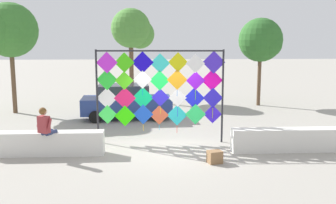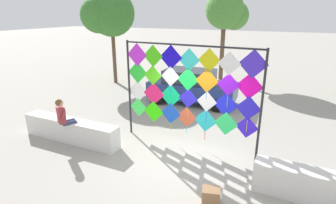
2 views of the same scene
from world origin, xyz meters
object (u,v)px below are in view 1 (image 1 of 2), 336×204
object	(u,v)px
seated_vendor	(47,128)
cardboard_box_large	(215,157)
parked_car	(126,101)
tree_broadleaf	(7,32)
kite_display_rack	(160,87)
tree_palm_like	(262,41)
tree_far_right	(133,31)

from	to	relation	value
seated_vendor	cardboard_box_large	xyz separation A→B (m)	(5.06, -0.82, -0.77)
parked_car	tree_broadleaf	distance (m)	6.69
parked_car	seated_vendor	bearing A→B (deg)	-109.55
parked_car	cardboard_box_large	distance (m)	7.36
kite_display_rack	tree_broadleaf	xyz separation A→B (m)	(-7.12, 5.72, 2.02)
tree_broadleaf	seated_vendor	bearing A→B (deg)	-63.84
tree_palm_like	parked_car	bearing A→B (deg)	-156.38
tree_palm_like	kite_display_rack	bearing A→B (deg)	-127.96
seated_vendor	parked_car	size ratio (longest dim) A/B	0.38
kite_display_rack	cardboard_box_large	size ratio (longest dim) A/B	11.19
tree_far_right	kite_display_rack	bearing A→B (deg)	-82.69
kite_display_rack	seated_vendor	distance (m)	4.01
seated_vendor	tree_palm_like	world-z (taller)	tree_palm_like
kite_display_rack	cardboard_box_large	distance (m)	3.39
seated_vendor	tree_far_right	distance (m)	11.96
kite_display_rack	seated_vendor	xyz separation A→B (m)	(-3.52, -1.62, -1.03)
seated_vendor	kite_display_rack	bearing A→B (deg)	24.66
cardboard_box_large	tree_broadleaf	size ratio (longest dim) A/B	0.07
cardboard_box_large	tree_far_right	distance (m)	13.04
seated_vendor	tree_broadleaf	distance (m)	8.72
seated_vendor	tree_broadleaf	xyz separation A→B (m)	(-3.60, 7.33, 3.05)
tree_far_right	seated_vendor	bearing A→B (deg)	-101.40
cardboard_box_large	kite_display_rack	bearing A→B (deg)	122.34
kite_display_rack	tree_broadleaf	distance (m)	9.35
tree_far_right	tree_broadleaf	bearing A→B (deg)	-146.02
cardboard_box_large	seated_vendor	bearing A→B (deg)	170.84
parked_car	tree_broadleaf	xyz separation A→B (m)	(-5.70, 1.44, 3.20)
tree_broadleaf	tree_palm_like	bearing A→B (deg)	7.60
seated_vendor	cardboard_box_large	size ratio (longest dim) A/B	3.98
seated_vendor	tree_far_right	bearing A→B (deg)	78.60
parked_car	tree_palm_like	xyz separation A→B (m)	(7.23, 3.16, 2.75)
parked_car	tree_broadleaf	world-z (taller)	tree_broadleaf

